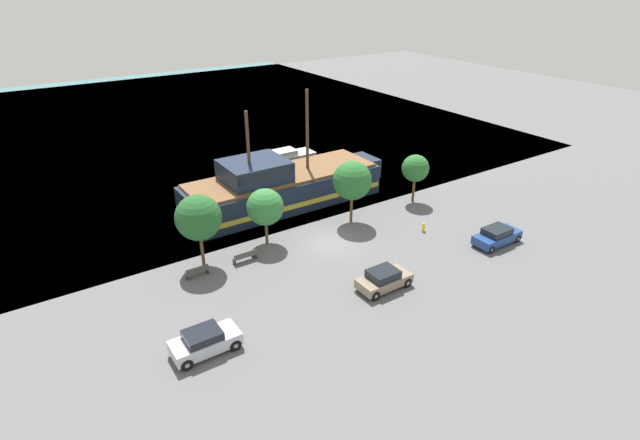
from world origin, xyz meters
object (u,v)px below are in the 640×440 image
Objects in this scene: parked_car_curb_front at (497,236)px; bench_promenade_east at (245,256)px; bench_promenade_west at (197,271)px; pirate_ship at (281,186)px; parked_car_curb_mid at (384,279)px; parked_car_curb_rear at (205,341)px; moored_boat_dockside at (288,157)px; fire_hydrant at (423,227)px.

parked_car_curb_front reaches higher than bench_promenade_east.
pirate_ship is at bearing 34.08° from bench_promenade_west.
pirate_ship is 5.17× the size of parked_car_curb_mid.
parked_car_curb_front is 1.06× the size of parked_car_curb_rear.
parked_car_curb_mid is at bearing 179.24° from parked_car_curb_front.
bench_promenade_west is (2.51, 7.82, -0.31)m from parked_car_curb_rear.
moored_boat_dockside is 27.22m from parked_car_curb_mid.
parked_car_curb_mid is 0.98× the size of parked_car_curb_rear.
bench_promenade_west is at bearing 168.29° from fire_hydrant.
bench_promenade_east reaches higher than fire_hydrant.
parked_car_curb_front is at bearing -25.69° from bench_promenade_east.
parked_car_curb_front is 11.62m from parked_car_curb_mid.
pirate_ship is 19.38m from parked_car_curb_front.
bench_promenade_west is at bearing 158.39° from parked_car_curb_front.
fire_hydrant is at bearing -88.27° from moored_boat_dockside.
parked_car_curb_rear is at bearing -128.86° from bench_promenade_east.
moored_boat_dockside reaches higher than bench_promenade_east.
moored_boat_dockside is 1.50× the size of parked_car_curb_front.
parked_car_curb_front is at bearing -56.97° from pirate_ship.
fire_hydrant is (-3.33, 4.80, -0.30)m from parked_car_curb_front.
parked_car_curb_rear is at bearing -128.56° from moored_boat_dockside.
parked_car_curb_front reaches higher than moored_boat_dockside.
bench_promenade_east is (-17.97, 8.65, -0.27)m from parked_car_curb_front.
bench_promenade_west is at bearing -179.72° from bench_promenade_east.
parked_car_curb_front is 1.08× the size of parked_car_curb_mid.
parked_car_curb_rear is (-12.67, 0.65, 0.03)m from parked_car_curb_mid.
parked_car_curb_front is 24.30m from parked_car_curb_rear.
parked_car_curb_front reaches higher than fire_hydrant.
parked_car_curb_mid is (-1.07, -16.07, -1.07)m from pirate_ship.
fire_hydrant is (0.65, -21.48, -0.13)m from moored_boat_dockside.
parked_car_curb_mid is 5.00× the size of fire_hydrant.
moored_boat_dockside is 26.58m from parked_car_curb_front.
parked_car_curb_rear is at bearing -169.20° from fire_hydrant.
pirate_ship is at bearing 122.29° from fire_hydrant.
bench_promenade_east and bench_promenade_west have the same top height.
parked_car_curb_mid is 2.02× the size of bench_promenade_east.
parked_car_curb_mid is at bearing -2.96° from parked_car_curb_rear.
parked_car_curb_front is at bearing -0.76° from parked_car_curb_mid.
pirate_ship is 20.67m from parked_car_curb_rear.
bench_promenade_east is (-13.99, -17.63, -0.09)m from moored_boat_dockside.
parked_car_curb_front is at bearing -55.26° from fire_hydrant.
bench_promenade_east is at bearing -128.43° from moored_boat_dockside.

